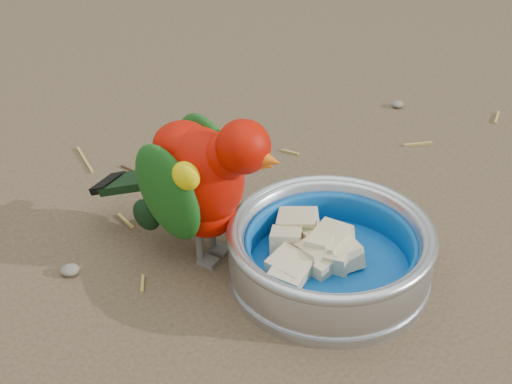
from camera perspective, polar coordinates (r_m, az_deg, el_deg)
ground at (r=0.78m, az=3.82°, el=-7.56°), size 60.00×60.00×0.00m
food_bowl at (r=0.80m, az=5.33°, el=-5.83°), size 0.20×0.20×0.02m
bowl_wall at (r=0.78m, az=5.44°, el=-4.12°), size 0.20×0.20×0.04m
fruit_wedges at (r=0.78m, az=5.41°, el=-4.53°), size 0.12×0.12×0.03m
lory_parrot at (r=0.79m, az=-4.05°, el=0.26°), size 0.19×0.22×0.17m
ground_debris at (r=0.78m, az=1.58°, el=-7.06°), size 0.90×0.80×0.01m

